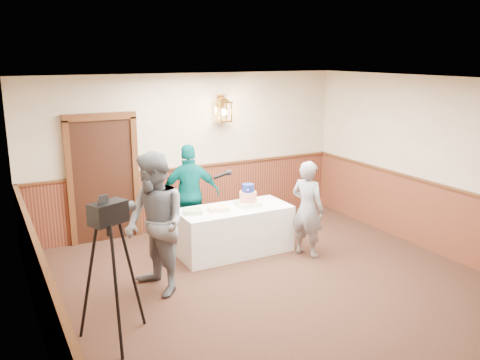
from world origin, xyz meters
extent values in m
plane|color=black|center=(0.00, 0.00, 0.00)|extent=(7.00, 7.00, 0.00)
cube|color=#BBA68C|center=(0.00, 3.50, 1.40)|extent=(6.00, 0.02, 2.80)
cube|color=#BBA68C|center=(-3.00, 0.00, 1.40)|extent=(0.02, 7.00, 2.80)
cube|color=#BBA68C|center=(3.00, 0.00, 1.40)|extent=(0.02, 7.00, 2.80)
cube|color=white|center=(0.00, 0.00, 2.80)|extent=(6.00, 7.00, 0.02)
cube|color=#4D1F16|center=(0.00, 3.48, 0.55)|extent=(5.98, 0.04, 1.10)
cube|color=#4D1F16|center=(-2.98, 0.00, 0.55)|extent=(0.04, 6.98, 1.10)
cube|color=#4D1F16|center=(2.98, 0.00, 0.55)|extent=(0.04, 6.98, 1.10)
cube|color=#522C15|center=(0.00, 3.46, 1.12)|extent=(5.98, 0.07, 0.04)
cube|color=black|center=(-1.60, 3.45, 1.05)|extent=(1.00, 0.06, 2.10)
cube|color=white|center=(0.09, 1.90, 0.38)|extent=(1.80, 0.80, 0.75)
cube|color=#FFEDC2|center=(0.35, 1.92, 0.78)|extent=(0.35, 0.35, 0.07)
cylinder|color=red|center=(0.35, 1.92, 0.90)|extent=(0.27, 0.27, 0.16)
cylinder|color=navy|center=(0.35, 1.92, 1.04)|extent=(0.19, 0.19, 0.13)
cube|color=#FFE198|center=(-0.19, 1.89, 0.78)|extent=(0.36, 0.31, 0.06)
cube|color=#90BF87|center=(-0.61, 1.93, 0.78)|extent=(0.32, 0.29, 0.06)
imported|color=slate|center=(-1.47, 1.12, 0.96)|extent=(0.90, 1.06, 1.91)
cylinder|color=black|center=(-0.47, 1.21, 1.49)|extent=(0.23, 0.05, 0.09)
sphere|color=black|center=(-0.34, 1.21, 1.51)|extent=(0.08, 0.08, 0.08)
imported|color=gray|center=(1.05, 1.26, 0.77)|extent=(0.56, 0.66, 1.54)
imported|color=#035755|center=(-0.35, 2.65, 0.84)|extent=(1.06, 0.66, 1.69)
cube|color=black|center=(-2.27, 0.21, 1.49)|extent=(0.45, 0.36, 0.24)
cylinder|color=black|center=(-2.03, 0.32, 1.49)|extent=(0.19, 0.17, 0.12)
camera|label=1|loc=(-3.40, -4.97, 3.12)|focal=38.00mm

